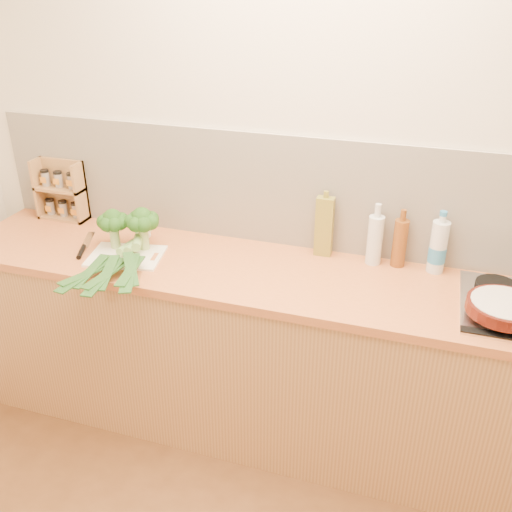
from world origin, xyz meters
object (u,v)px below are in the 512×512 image
Objects in this scene: chopping_board at (126,256)px; spice_rack at (62,193)px; chefs_knife at (83,249)px; skillet at (505,308)px.

spice_rack is (-0.54, 0.32, 0.13)m from chopping_board.
chopping_board is at bearing -20.88° from chefs_knife.
chefs_knife is at bearing -177.04° from skillet.
skillet is (1.64, -0.04, 0.06)m from chopping_board.
chefs_knife reaches higher than chopping_board.
chefs_knife is (-0.23, -0.00, 0.00)m from chopping_board.
skillet is 1.29× the size of spice_rack.
chopping_board is 1.14× the size of chefs_knife.
spice_rack is (-2.18, 0.36, 0.08)m from skillet.
chefs_knife is at bearing -45.66° from spice_rack.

